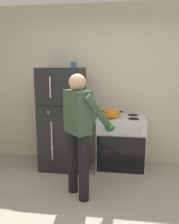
% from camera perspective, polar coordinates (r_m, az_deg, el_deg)
% --- Properties ---
extents(kitchen_wall_back, '(6.00, 0.10, 2.70)m').
position_cam_1_polar(kitchen_wall_back, '(4.15, 2.10, 6.40)').
color(kitchen_wall_back, beige).
rests_on(kitchen_wall_back, ground).
extents(refrigerator, '(0.68, 0.72, 1.66)m').
position_cam_1_polar(refrigerator, '(3.95, -6.48, -1.51)').
color(refrigerator, black).
rests_on(refrigerator, ground).
extents(stove_range, '(0.76, 0.67, 0.89)m').
position_cam_1_polar(stove_range, '(3.92, 7.61, -7.53)').
color(stove_range, silver).
rests_on(stove_range, ground).
extents(person_cook, '(0.65, 0.68, 1.60)m').
position_cam_1_polar(person_cook, '(2.97, -2.32, -3.27)').
color(person_cook, black).
rests_on(person_cook, ground).
extents(red_pot, '(0.36, 0.26, 0.10)m').
position_cam_1_polar(red_pot, '(3.76, 5.36, -0.38)').
color(red_pot, orange).
rests_on(red_pot, stove_range).
extents(coffee_mug, '(0.11, 0.08, 0.10)m').
position_cam_1_polar(coffee_mug, '(3.86, -3.91, 11.39)').
color(coffee_mug, '#2D6093').
rests_on(coffee_mug, refrigerator).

